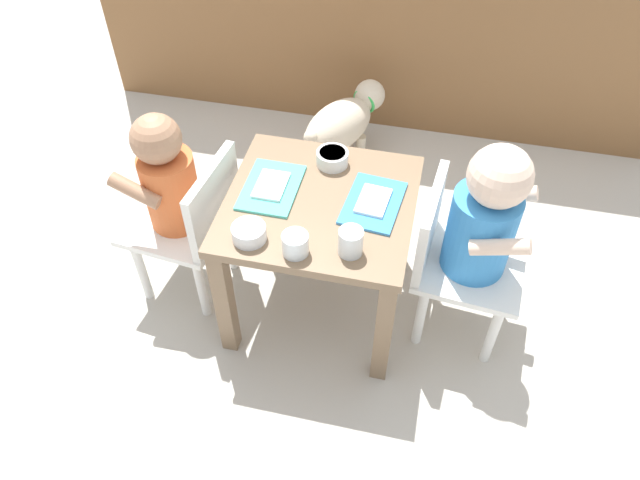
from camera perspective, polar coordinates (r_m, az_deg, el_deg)
ground_plane at (r=1.90m, az=0.00°, el=-5.75°), size 7.00×7.00×0.00m
dining_table at (r=1.64m, az=0.00°, el=1.52°), size 0.49×0.48×0.43m
seated_child_left at (r=1.71m, az=-13.50°, el=4.58°), size 0.31×0.31×0.63m
seated_child_right at (r=1.58m, az=14.70°, el=1.35°), size 0.31×0.31×0.66m
dog at (r=2.26m, az=2.18°, el=11.00°), size 0.30×0.40×0.28m
food_tray_left at (r=1.62m, az=-4.62°, el=5.02°), size 0.14×0.21×0.02m
food_tray_right at (r=1.57m, az=5.03°, el=3.55°), size 0.16×0.21×0.02m
water_cup_left at (r=1.44m, az=-2.34°, el=-0.48°), size 0.06×0.06×0.06m
water_cup_right at (r=1.43m, az=2.90°, el=-0.29°), size 0.06×0.06×0.07m
cereal_bowl_left_side at (r=1.48m, az=-6.71°, el=0.71°), size 0.08×0.08×0.04m
veggie_bowl_near at (r=1.68m, az=1.29°, el=7.75°), size 0.09×0.09×0.04m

